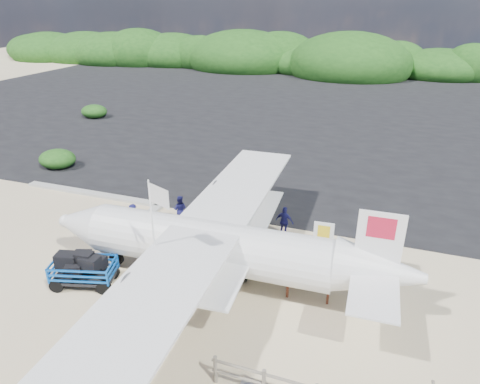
{
  "coord_description": "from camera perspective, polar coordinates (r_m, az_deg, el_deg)",
  "views": [
    {
      "loc": [
        6.82,
        -13.58,
        10.56
      ],
      "look_at": [
        0.43,
        4.43,
        1.86
      ],
      "focal_mm": 32.0,
      "sensor_mm": 36.0,
      "label": 1
    }
  ],
  "objects": [
    {
      "name": "baggage_cart",
      "position": [
        18.72,
        -19.78,
        -11.53
      ],
      "size": [
        2.94,
        2.15,
        1.32
      ],
      "primitive_type": null,
      "rotation": [
        0.0,
        0.0,
        0.27
      ],
      "color": "blue",
      "rests_on": "ground"
    },
    {
      "name": "vegetation_band",
      "position": [
        69.72,
        14.2,
        15.06
      ],
      "size": [
        124.0,
        8.0,
        4.4
      ],
      "primitive_type": null,
      "color": "#B2B2B2",
      "rests_on": "ground"
    },
    {
      "name": "ground",
      "position": [
        18.51,
        -5.95,
        -10.46
      ],
      "size": [
        160.0,
        160.0,
        0.0
      ],
      "primitive_type": "plane",
      "color": "beige"
    },
    {
      "name": "asphalt_apron",
      "position": [
        45.36,
        10.53,
        10.61
      ],
      "size": [
        90.0,
        50.0,
        0.04
      ],
      "primitive_type": null,
      "color": "#B2B2B2",
      "rests_on": "ground"
    },
    {
      "name": "crew_a",
      "position": [
        20.69,
        -13.86,
        -3.94
      ],
      "size": [
        0.82,
        0.69,
        1.92
      ],
      "primitive_type": "imported",
      "rotation": [
        0.0,
        0.0,
        2.75
      ],
      "color": "#13144A",
      "rests_on": "ground"
    },
    {
      "name": "signboard",
      "position": [
        17.08,
        8.9,
        -14.05
      ],
      "size": [
        1.74,
        0.29,
        1.43
      ],
      "primitive_type": null,
      "rotation": [
        0.0,
        0.0,
        0.08
      ],
      "color": "brown",
      "rests_on": "ground"
    },
    {
      "name": "aircraft_small",
      "position": [
        48.92,
        2.16,
        11.99
      ],
      "size": [
        8.11,
        8.11,
        2.75
      ],
      "primitive_type": null,
      "rotation": [
        0.0,
        0.0,
        3.21
      ],
      "color": "#B2B2B2",
      "rests_on": "ground"
    },
    {
      "name": "crew_c",
      "position": [
        20.67,
        5.96,
        -3.93
      ],
      "size": [
        0.95,
        0.52,
        1.54
      ],
      "primitive_type": "imported",
      "rotation": [
        0.0,
        0.0,
        2.98
      ],
      "color": "#13144A",
      "rests_on": "ground"
    },
    {
      "name": "crew_b",
      "position": [
        21.96,
        -8.01,
        -2.32
      ],
      "size": [
        0.83,
        0.7,
        1.5
      ],
      "primitive_type": "imported",
      "rotation": [
        0.0,
        0.0,
        3.34
      ],
      "color": "#13144A",
      "rests_on": "ground"
    },
    {
      "name": "lagoon",
      "position": [
        24.27,
        -24.03,
        -3.61
      ],
      "size": [
        9.0,
        7.0,
        0.4
      ],
      "primitive_type": null,
      "color": "#B2B2B2",
      "rests_on": "ground"
    },
    {
      "name": "flagpole",
      "position": [
        16.91,
        -10.59,
        -14.66
      ],
      "size": [
        1.11,
        0.79,
        5.14
      ],
      "primitive_type": null,
      "rotation": [
        0.0,
        0.0,
        -0.4
      ],
      "color": "white",
      "rests_on": "ground"
    }
  ]
}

